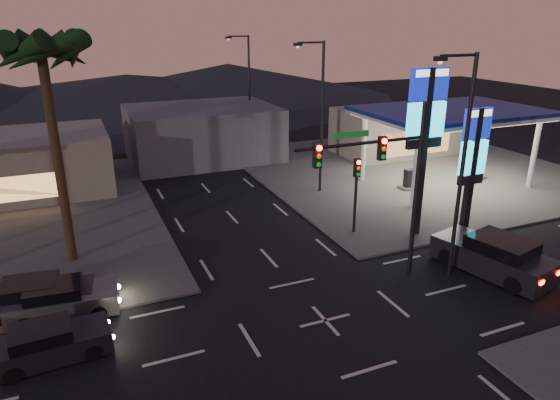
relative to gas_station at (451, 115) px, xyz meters
name	(u,v)px	position (x,y,z in m)	size (l,w,h in m)	color
ground	(325,321)	(-16.00, -12.00, -5.08)	(140.00, 140.00, 0.00)	black
corner_lot_ne	(409,170)	(0.00, 4.00, -5.02)	(24.00, 24.00, 0.12)	#47443F
gas_station	(451,115)	(0.00, 0.00, 0.00)	(12.20, 8.20, 5.47)	silver
convenience_store	(395,131)	(2.00, 9.00, -3.08)	(10.00, 6.00, 4.00)	#726B5B
pylon_sign_tall	(426,120)	(-7.50, -6.50, 1.31)	(2.20, 0.35, 9.00)	black
pylon_sign_short	(474,153)	(-5.00, -7.50, -0.42)	(1.60, 0.35, 7.00)	black
traffic_signal_mast	(386,170)	(-12.24, -10.01, 0.15)	(6.10, 0.39, 8.00)	black
pedestal_signal	(356,184)	(-10.50, -5.02, -2.16)	(0.32, 0.39, 4.30)	black
streetlight_near	(460,157)	(-9.21, -11.00, 0.64)	(2.14, 0.25, 10.00)	black
streetlight_mid	(319,110)	(-9.21, 2.00, 0.64)	(2.14, 0.25, 10.00)	black
streetlight_far	(247,85)	(-9.21, 16.00, 0.64)	(2.14, 0.25, 10.00)	black
palm_a	(43,64)	(-25.00, -2.50, 4.35)	(4.41, 4.41, 10.86)	black
building_far_mid	(203,133)	(-14.00, 14.00, -2.88)	(12.00, 9.00, 4.40)	#4C4C51
hill_right	(228,81)	(-1.00, 48.00, -2.58)	(50.00, 50.00, 5.00)	black
hill_center	(127,89)	(-16.00, 48.00, -3.08)	(60.00, 60.00, 4.00)	black
car_lane_a_front	(49,343)	(-25.95, -10.29, -4.47)	(4.13, 1.95, 1.32)	black
car_lane_b_front	(62,300)	(-25.50, -7.47, -4.43)	(4.43, 2.14, 1.40)	#4E4E50
car_lane_b_mid	(37,297)	(-26.42, -6.85, -4.42)	(4.49, 2.28, 1.42)	black
suv_station	(494,256)	(-6.87, -11.51, -4.24)	(3.44, 5.76, 1.80)	black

